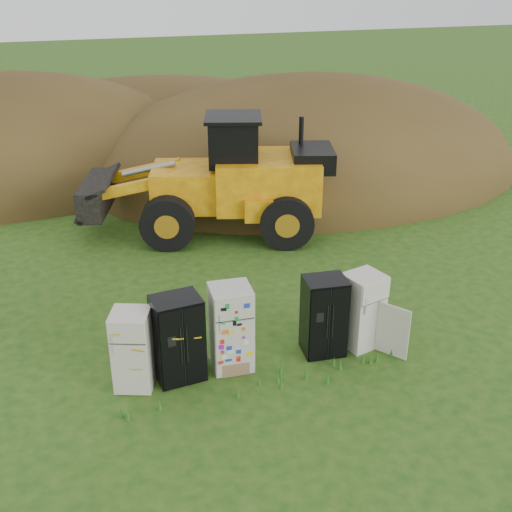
{
  "coord_description": "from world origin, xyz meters",
  "views": [
    {
      "loc": [
        -3.46,
        -10.43,
        7.49
      ],
      "look_at": [
        0.58,
        2.0,
        1.41
      ],
      "focal_mm": 45.0,
      "sensor_mm": 36.0,
      "label": 1
    }
  ],
  "objects": [
    {
      "name": "ground",
      "position": [
        0.0,
        0.0,
        0.0
      ],
      "size": [
        120.0,
        120.0,
        0.0
      ],
      "primitive_type": "plane",
      "color": "#1E4D14",
      "rests_on": "ground"
    },
    {
      "name": "fridge_leftmost",
      "position": [
        -2.52,
        -0.01,
        0.8
      ],
      "size": [
        0.9,
        0.88,
        1.6
      ],
      "primitive_type": null,
      "rotation": [
        0.0,
        0.0,
        -0.35
      ],
      "color": "beige",
      "rests_on": "ground"
    },
    {
      "name": "fridge_black_side",
      "position": [
        -1.65,
        -0.01,
        0.87
      ],
      "size": [
        0.98,
        0.81,
        1.75
      ],
      "primitive_type": null,
      "rotation": [
        0.0,
        0.0,
        0.11
      ],
      "color": "black",
      "rests_on": "ground"
    },
    {
      "name": "fridge_sticker",
      "position": [
        -0.58,
        0.03,
        0.89
      ],
      "size": [
        0.84,
        0.78,
        1.78
      ],
      "primitive_type": null,
      "rotation": [
        0.0,
        0.0,
        -0.06
      ],
      "color": "silver",
      "rests_on": "ground"
    },
    {
      "name": "fridge_black_right",
      "position": [
        1.38,
        -0.04,
        0.84
      ],
      "size": [
        0.91,
        0.78,
        1.69
      ],
      "primitive_type": null,
      "rotation": [
        0.0,
        0.0,
        -0.1
      ],
      "color": "black",
      "rests_on": "ground"
    },
    {
      "name": "fridge_open_door",
      "position": [
        2.25,
        -0.04,
        0.82
      ],
      "size": [
        0.9,
        0.86,
        1.65
      ],
      "primitive_type": null,
      "rotation": [
        0.0,
        0.0,
        0.26
      ],
      "color": "beige",
      "rests_on": "ground"
    },
    {
      "name": "wheel_loader",
      "position": [
        0.6,
        6.98,
        1.76
      ],
      "size": [
        7.8,
        4.9,
        3.51
      ],
      "primitive_type": null,
      "rotation": [
        0.0,
        0.0,
        -0.29
      ],
      "color": "yellow",
      "rests_on": "ground"
    },
    {
      "name": "dirt_mound_right",
      "position": [
        5.77,
        11.84,
        0.0
      ],
      "size": [
        17.08,
        12.53,
        7.23
      ],
      "primitive_type": "ellipsoid",
      "color": "#443116",
      "rests_on": "ground"
    },
    {
      "name": "dirt_mound_left",
      "position": [
        -5.05,
        15.23,
        0.0
      ],
      "size": [
        15.35,
        11.52,
        7.38
      ],
      "primitive_type": "ellipsoid",
      "color": "#443116",
      "rests_on": "ground"
    },
    {
      "name": "dirt_mound_back",
      "position": [
        0.6,
        17.54,
        0.0
      ],
      "size": [
        18.4,
        12.27,
        5.68
      ],
      "primitive_type": "ellipsoid",
      "color": "#443116",
      "rests_on": "ground"
    }
  ]
}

